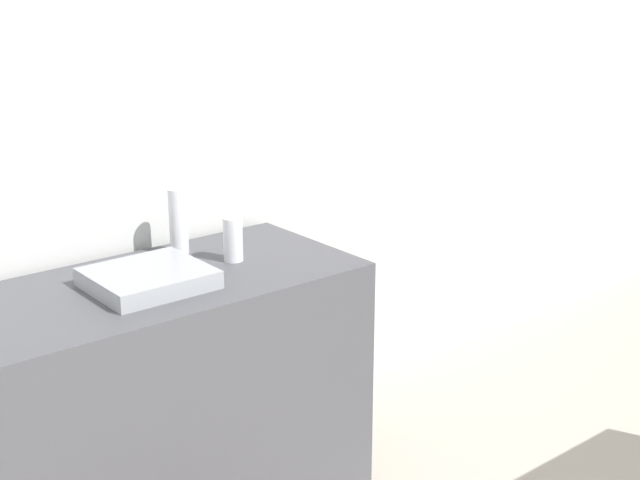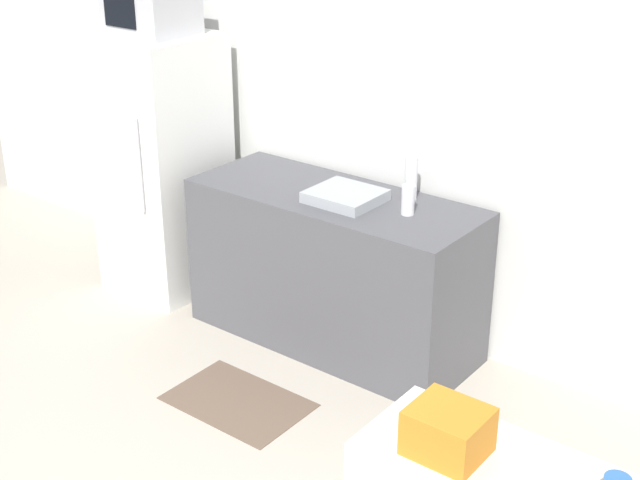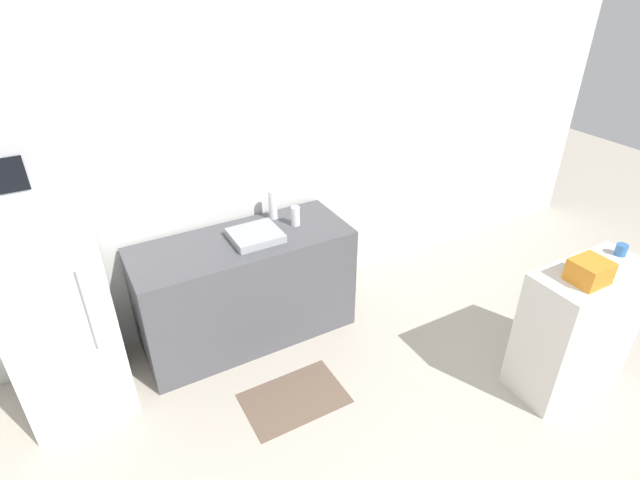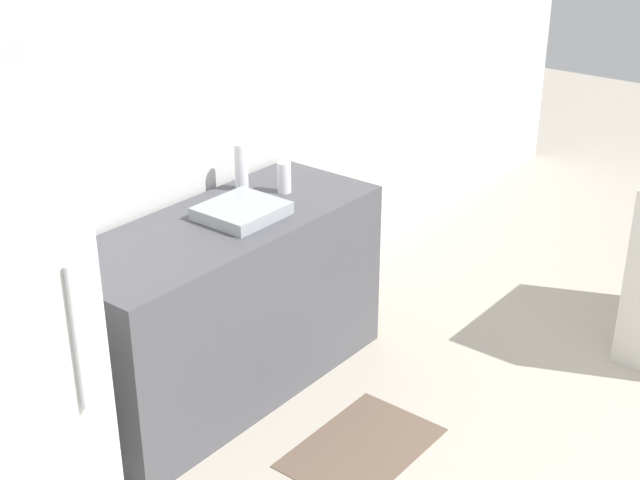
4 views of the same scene
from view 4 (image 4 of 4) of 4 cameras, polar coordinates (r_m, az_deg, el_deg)
The scene contains 6 objects.
wall_back at distance 4.48m, azimuth -8.27°, elevation 7.87°, with size 8.00×0.06×2.60m, color silver.
counter at distance 4.41m, azimuth -6.06°, elevation -4.24°, with size 1.69×0.66×0.91m, color #4C4C51.
sink_basin at distance 4.24m, azimuth -5.04°, elevation 1.87°, with size 0.37×0.34×0.06m, color #9EA3A8.
bottle_tall at distance 4.54m, azimuth -5.06°, elevation 4.68°, with size 0.07×0.07×0.24m, color silver.
bottle_short at distance 4.50m, azimuth -2.31°, elevation 4.03°, with size 0.07×0.07×0.16m, color silver.
kitchen_rug at distance 4.20m, azimuth 2.69°, elevation -13.11°, with size 0.73×0.48×0.01m, color brown.
Camera 4 is at (-2.92, -0.41, 2.58)m, focal length 50.00 mm.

